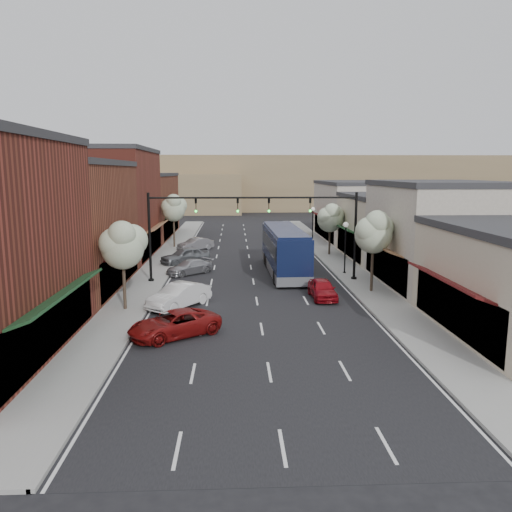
{
  "coord_description": "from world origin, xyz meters",
  "views": [
    {
      "loc": [
        -1.47,
        -30.4,
        8.57
      ],
      "look_at": [
        0.17,
        7.14,
        2.2
      ],
      "focal_mm": 35.0,
      "sensor_mm": 36.0,
      "label": 1
    }
  ],
  "objects": [
    {
      "name": "tree_left_near",
      "position": [
        -8.25,
        -0.06,
        4.22
      ],
      "size": [
        2.85,
        2.65,
        5.69
      ],
      "color": "#47382B",
      "rests_on": "ground"
    },
    {
      "name": "signal_mast_right",
      "position": [
        5.62,
        8.0,
        4.62
      ],
      "size": [
        8.22,
        0.46,
        7.0
      ],
      "color": "black",
      "rests_on": "ground"
    },
    {
      "name": "sidewalk_left",
      "position": [
        -8.4,
        18.5,
        0.07
      ],
      "size": [
        2.8,
        73.0,
        0.15
      ],
      "primitive_type": "cube",
      "color": "gray",
      "rests_on": "ground"
    },
    {
      "name": "ground",
      "position": [
        0.0,
        0.0,
        0.0
      ],
      "size": [
        160.0,
        160.0,
        0.0
      ],
      "primitive_type": "plane",
      "color": "black",
      "rests_on": "ground"
    },
    {
      "name": "tree_right_near",
      "position": [
        8.35,
        3.94,
        4.45
      ],
      "size": [
        2.85,
        2.65,
        5.95
      ],
      "color": "#47382B",
      "rests_on": "ground"
    },
    {
      "name": "tree_left_far",
      "position": [
        -8.25,
        25.94,
        4.6
      ],
      "size": [
        2.85,
        2.65,
        6.13
      ],
      "color": "#47382B",
      "rests_on": "ground"
    },
    {
      "name": "curb_left",
      "position": [
        -7.0,
        18.5,
        0.07
      ],
      "size": [
        0.25,
        73.0,
        0.17
      ],
      "primitive_type": "cube",
      "color": "gray",
      "rests_on": "ground"
    },
    {
      "name": "bldg_left_midfar",
      "position": [
        -14.24,
        20.0,
        5.4
      ],
      "size": [
        10.14,
        14.1,
        10.9
      ],
      "color": "maroon",
      "rests_on": "ground"
    },
    {
      "name": "coach_bus",
      "position": [
        2.79,
        11.38,
        2.0
      ],
      "size": [
        3.09,
        12.64,
        3.84
      ],
      "rotation": [
        0.0,
        0.0,
        0.03
      ],
      "color": "#0E173A",
      "rests_on": "ground"
    },
    {
      "name": "red_hatchback",
      "position": [
        4.5,
        2.5,
        0.67
      ],
      "size": [
        1.7,
        4.0,
        1.35
      ],
      "primitive_type": "imported",
      "rotation": [
        0.0,
        0.0,
        0.03
      ],
      "color": "maroon",
      "rests_on": "ground"
    },
    {
      "name": "signal_mast_left",
      "position": [
        -5.62,
        8.0,
        4.62
      ],
      "size": [
        8.22,
        0.46,
        7.0
      ],
      "color": "black",
      "rests_on": "ground"
    },
    {
      "name": "bldg_left_midnear",
      "position": [
        -14.23,
        6.0,
        4.66
      ],
      "size": [
        10.14,
        14.1,
        9.4
      ],
      "color": "brown",
      "rests_on": "ground"
    },
    {
      "name": "bldg_right_far",
      "position": [
        13.71,
        32.0,
        3.66
      ],
      "size": [
        9.14,
        16.1,
        7.4
      ],
      "color": "beige",
      "rests_on": "ground"
    },
    {
      "name": "curb_right",
      "position": [
        7.0,
        18.5,
        0.07
      ],
      "size": [
        0.25,
        73.0,
        0.17
      ],
      "primitive_type": "cube",
      "color": "gray",
      "rests_on": "ground"
    },
    {
      "name": "hill_near",
      "position": [
        -25.0,
        78.0,
        4.0
      ],
      "size": [
        50.0,
        20.0,
        8.0
      ],
      "primitive_type": "cube",
      "color": "#7A6647",
      "rests_on": "ground"
    },
    {
      "name": "parked_car_e",
      "position": [
        -5.74,
        24.15,
        0.68
      ],
      "size": [
        4.07,
        3.83,
        1.37
      ],
      "primitive_type": "imported",
      "rotation": [
        0.0,
        0.0,
        -0.85
      ],
      "color": "#96959A",
      "rests_on": "ground"
    },
    {
      "name": "hill_far",
      "position": [
        0.0,
        90.0,
        6.0
      ],
      "size": [
        120.0,
        30.0,
        12.0
      ],
      "primitive_type": "cube",
      "color": "#7A6647",
      "rests_on": "ground"
    },
    {
      "name": "parked_car_c",
      "position": [
        -5.28,
        11.16,
        0.61
      ],
      "size": [
        4.33,
        4.02,
        1.22
      ],
      "primitive_type": "imported",
      "rotation": [
        0.0,
        0.0,
        -0.87
      ],
      "color": "#97979C",
      "rests_on": "ground"
    },
    {
      "name": "tree_right_far",
      "position": [
        8.35,
        19.94,
        3.99
      ],
      "size": [
        2.85,
        2.65,
        5.43
      ],
      "color": "#47382B",
      "rests_on": "ground"
    },
    {
      "name": "lamp_post_far",
      "position": [
        7.8,
        28.0,
        3.01
      ],
      "size": [
        0.44,
        0.44,
        4.44
      ],
      "color": "black",
      "rests_on": "ground"
    },
    {
      "name": "lamp_post_near",
      "position": [
        7.8,
        10.5,
        3.01
      ],
      "size": [
        0.44,
        0.44,
        4.44
      ],
      "color": "black",
      "rests_on": "ground"
    },
    {
      "name": "bldg_left_far",
      "position": [
        -14.22,
        36.0,
        4.16
      ],
      "size": [
        10.14,
        18.1,
        8.4
      ],
      "color": "brown",
      "rests_on": "ground"
    },
    {
      "name": "parked_car_d",
      "position": [
        -6.08,
        15.77,
        0.8
      ],
      "size": [
        4.96,
        4.19,
        1.6
      ],
      "primitive_type": "imported",
      "rotation": [
        0.0,
        0.0,
        -0.98
      ],
      "color": "slate",
      "rests_on": "ground"
    },
    {
      "name": "bldg_right_midfar",
      "position": [
        13.7,
        18.0,
        3.17
      ],
      "size": [
        9.14,
        12.1,
        6.4
      ],
      "color": "#C2B39A",
      "rests_on": "ground"
    },
    {
      "name": "parked_car_b",
      "position": [
        -5.02,
        0.67,
        0.77
      ],
      "size": [
        4.06,
        4.72,
        1.53
      ],
      "primitive_type": "imported",
      "rotation": [
        0.0,
        0.0,
        -0.63
      ],
      "color": "silver",
      "rests_on": "ground"
    },
    {
      "name": "bldg_right_midnear",
      "position": [
        13.72,
        6.0,
        3.91
      ],
      "size": [
        9.14,
        12.1,
        7.9
      ],
      "color": "beige",
      "rests_on": "ground"
    },
    {
      "name": "parked_car_a",
      "position": [
        -4.66,
        -5.05,
        0.68
      ],
      "size": [
        5.31,
        4.61,
        1.36
      ],
      "primitive_type": "imported",
      "rotation": [
        0.0,
        0.0,
        -0.97
      ],
      "color": "maroon",
      "rests_on": "ground"
    },
    {
      "name": "sidewalk_right",
      "position": [
        8.4,
        18.5,
        0.07
      ],
      "size": [
        2.8,
        73.0,
        0.15
      ],
      "primitive_type": "cube",
      "color": "gray",
      "rests_on": "ground"
    }
  ]
}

